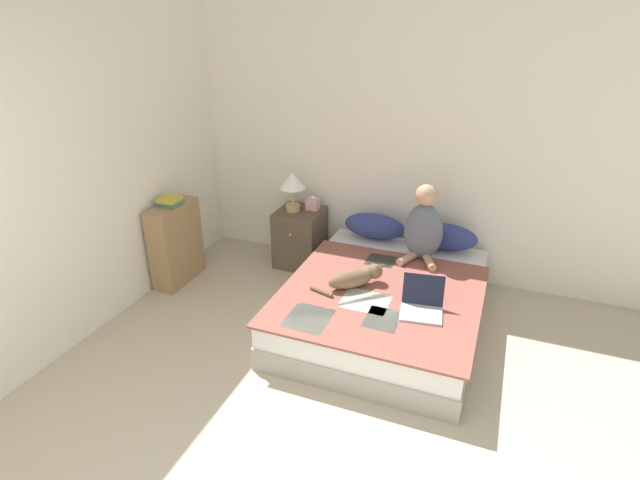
% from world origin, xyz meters
% --- Properties ---
extents(wall_back, '(5.01, 0.05, 2.55)m').
position_xyz_m(wall_back, '(0.00, 3.82, 1.27)').
color(wall_back, silver).
rests_on(wall_back, ground_plane).
extents(wall_side, '(0.05, 4.80, 2.55)m').
position_xyz_m(wall_side, '(-2.03, 1.90, 1.27)').
color(wall_side, silver).
rests_on(wall_side, ground_plane).
extents(bed, '(1.57, 1.97, 0.39)m').
position_xyz_m(bed, '(0.23, 2.76, 0.19)').
color(bed, '#9E998E').
rests_on(bed, ground_plane).
extents(pillow_near, '(0.61, 0.26, 0.25)m').
position_xyz_m(pillow_near, '(-0.11, 3.60, 0.52)').
color(pillow_near, navy).
rests_on(pillow_near, bed).
extents(pillow_far, '(0.61, 0.26, 0.25)m').
position_xyz_m(pillow_far, '(0.58, 3.60, 0.52)').
color(pillow_far, navy).
rests_on(pillow_far, bed).
extents(person_sitting, '(0.36, 0.35, 0.71)m').
position_xyz_m(person_sitting, '(0.41, 3.32, 0.70)').
color(person_sitting, slate).
rests_on(person_sitting, bed).
extents(cat_tabby, '(0.52, 0.44, 0.18)m').
position_xyz_m(cat_tabby, '(0.01, 2.61, 0.47)').
color(cat_tabby, brown).
rests_on(cat_tabby, bed).
extents(laptop_open, '(0.35, 0.34, 0.26)m').
position_xyz_m(laptop_open, '(0.59, 2.43, 0.45)').
color(laptop_open, '#B7B7BC').
rests_on(laptop_open, bed).
extents(nightstand, '(0.45, 0.48, 0.60)m').
position_xyz_m(nightstand, '(-0.88, 3.52, 0.30)').
color(nightstand, brown).
rests_on(nightstand, ground_plane).
extents(table_lamp, '(0.27, 0.27, 0.40)m').
position_xyz_m(table_lamp, '(-0.94, 3.49, 0.89)').
color(table_lamp, tan).
rests_on(table_lamp, nightstand).
extents(tissue_box, '(0.12, 0.12, 0.14)m').
position_xyz_m(tissue_box, '(-0.77, 3.61, 0.66)').
color(tissue_box, '#E09EB2').
rests_on(tissue_box, nightstand).
extents(bookshelf, '(0.23, 0.57, 0.80)m').
position_xyz_m(bookshelf, '(-1.86, 2.75, 0.40)').
color(bookshelf, '#99754C').
rests_on(bookshelf, ground_plane).
extents(book_stack_top, '(0.19, 0.20, 0.08)m').
position_xyz_m(book_stack_top, '(-1.86, 2.74, 0.84)').
color(book_stack_top, '#3D7A51').
rests_on(book_stack_top, bookshelf).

